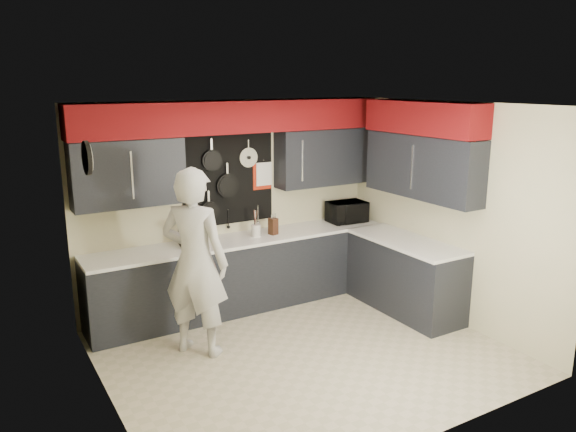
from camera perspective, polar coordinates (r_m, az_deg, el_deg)
ground at (r=6.16m, az=1.68°, el=-13.72°), size 4.00×4.00×0.00m
back_wall_assembly at (r=6.93m, az=-5.25°, el=6.79°), size 4.00×0.36×2.60m
right_wall_assembly at (r=6.89m, az=13.82°, el=5.85°), size 0.36×3.50×2.60m
left_wall_assembly at (r=4.96m, az=-18.27°, el=-4.64°), size 0.05×3.50×2.60m
base_cabinets at (r=7.10m, az=0.19°, el=-5.87°), size 3.95×2.20×0.92m
microwave at (r=7.76m, az=5.99°, el=0.41°), size 0.53×0.38×0.28m
knife_block at (r=7.11m, az=-1.51°, el=-1.05°), size 0.12×0.12×0.21m
utensil_crock at (r=7.04m, az=-3.26°, el=-1.47°), size 0.12×0.12×0.15m
coffee_maker at (r=6.67m, az=-10.19°, el=-1.74°), size 0.20×0.23×0.32m
person at (r=5.88m, az=-9.43°, el=-4.68°), size 0.84×0.87×2.00m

